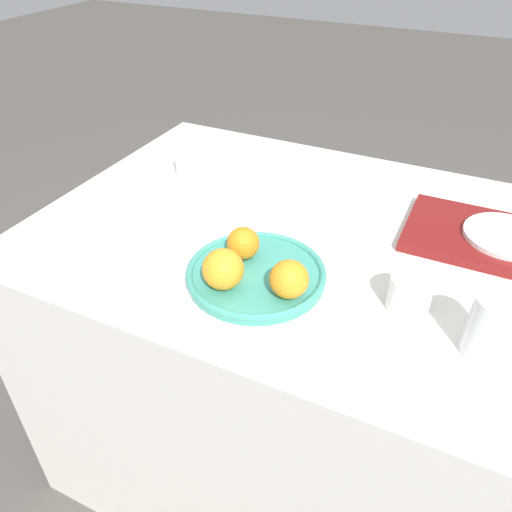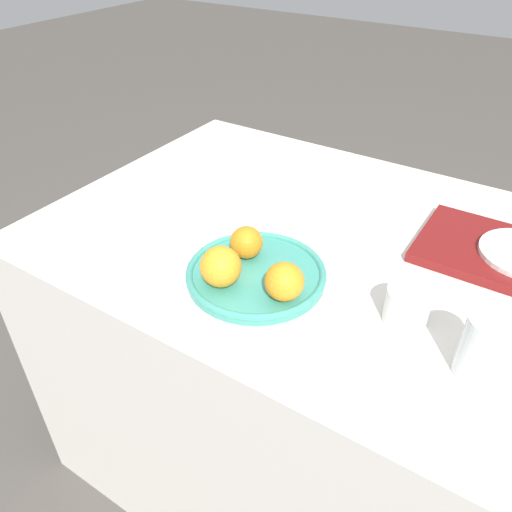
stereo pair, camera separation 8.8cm
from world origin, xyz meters
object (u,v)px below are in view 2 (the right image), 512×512
at_px(cup_2, 407,306).
at_px(orange_2, 221,267).
at_px(water_glass, 483,347).
at_px(orange_1, 246,242).
at_px(cup_0, 212,159).
at_px(orange_0, 284,282).
at_px(fruit_platter, 256,274).
at_px(napkin, 225,213).

bearing_deg(cup_2, orange_2, -162.08).
height_order(orange_2, water_glass, water_glass).
xyz_separation_m(orange_1, water_glass, (0.43, -0.05, 0.01)).
relative_size(orange_2, cup_0, 0.90).
height_order(orange_0, cup_0, same).
xyz_separation_m(fruit_platter, orange_1, (-0.04, 0.03, 0.03)).
bearing_deg(cup_0, orange_0, -39.67).
bearing_deg(orange_2, orange_0, 13.52).
bearing_deg(fruit_platter, water_glass, -2.14).
height_order(orange_2, cup_0, orange_2).
distance_m(orange_0, cup_0, 0.52).
bearing_deg(water_glass, cup_2, 157.53).
bearing_deg(orange_1, orange_0, -28.75).
bearing_deg(orange_2, napkin, 124.44).
relative_size(orange_1, cup_2, 0.86).
height_order(fruit_platter, orange_0, orange_0).
distance_m(water_glass, napkin, 0.59).
bearing_deg(orange_1, napkin, 138.92).
height_order(orange_1, cup_2, orange_1).
bearing_deg(napkin, water_glass, -16.25).
bearing_deg(water_glass, orange_0, -176.57).
bearing_deg(cup_0, fruit_platter, -42.78).
distance_m(water_glass, cup_0, 0.77).
bearing_deg(napkin, orange_1, -41.08).
height_order(orange_1, water_glass, water_glass).
relative_size(fruit_platter, orange_2, 3.51).
height_order(orange_2, napkin, orange_2).
relative_size(fruit_platter, orange_1, 4.16).
height_order(fruit_platter, cup_2, cup_2).
xyz_separation_m(fruit_platter, napkin, (-0.18, 0.15, -0.01)).
bearing_deg(water_glass, fruit_platter, 177.86).
bearing_deg(orange_1, fruit_platter, -37.50).
height_order(orange_1, orange_2, orange_2).
bearing_deg(orange_2, cup_2, 17.92).
relative_size(orange_0, orange_2, 0.92).
height_order(fruit_platter, napkin, fruit_platter).
xyz_separation_m(orange_1, cup_0, (-0.28, 0.26, -0.00)).
bearing_deg(cup_2, cup_0, 156.07).
relative_size(water_glass, napkin, 0.92).
distance_m(orange_1, napkin, 0.18).
height_order(orange_2, cup_2, orange_2).
distance_m(water_glass, cup_2, 0.14).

